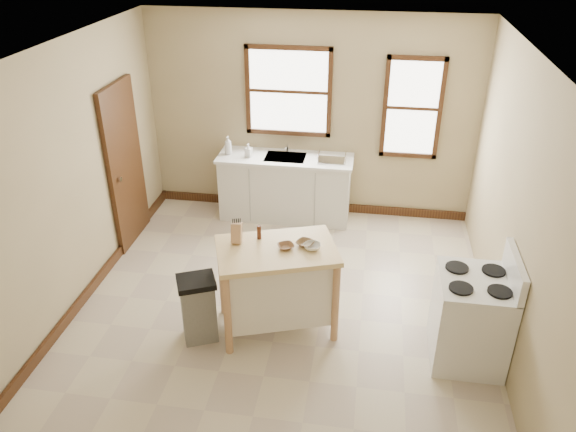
# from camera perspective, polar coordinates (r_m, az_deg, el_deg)

# --- Properties ---
(floor) EXTENTS (5.00, 5.00, 0.00)m
(floor) POSITION_cam_1_polar(r_m,az_deg,el_deg) (6.26, -0.75, -9.76)
(floor) COLOR #B2A08D
(floor) RESTS_ON ground
(ceiling) EXTENTS (5.00, 5.00, 0.00)m
(ceiling) POSITION_cam_1_polar(r_m,az_deg,el_deg) (5.03, -0.96, 16.13)
(ceiling) COLOR white
(ceiling) RESTS_ON ground
(wall_back) EXTENTS (4.50, 0.04, 2.80)m
(wall_back) POSITION_cam_1_polar(r_m,az_deg,el_deg) (7.79, 2.28, 9.99)
(wall_back) COLOR tan
(wall_back) RESTS_ON ground
(wall_left) EXTENTS (0.04, 5.00, 2.80)m
(wall_left) POSITION_cam_1_polar(r_m,az_deg,el_deg) (6.25, -21.65, 3.06)
(wall_left) COLOR tan
(wall_left) RESTS_ON ground
(wall_right) EXTENTS (0.04, 5.00, 2.80)m
(wall_right) POSITION_cam_1_polar(r_m,az_deg,el_deg) (5.62, 22.41, 0.01)
(wall_right) COLOR tan
(wall_right) RESTS_ON ground
(window_main) EXTENTS (1.17, 0.06, 1.22)m
(window_main) POSITION_cam_1_polar(r_m,az_deg,el_deg) (7.71, 0.05, 12.53)
(window_main) COLOR black
(window_main) RESTS_ON wall_back
(window_side) EXTENTS (0.77, 0.06, 1.37)m
(window_side) POSITION_cam_1_polar(r_m,az_deg,el_deg) (7.68, 12.52, 10.63)
(window_side) COLOR black
(window_side) RESTS_ON wall_back
(door_left) EXTENTS (0.06, 0.90, 2.10)m
(door_left) POSITION_cam_1_polar(r_m,az_deg,el_deg) (7.42, -16.22, 4.95)
(door_left) COLOR black
(door_left) RESTS_ON ground
(baseboard_back) EXTENTS (4.50, 0.04, 0.12)m
(baseboard_back) POSITION_cam_1_polar(r_m,az_deg,el_deg) (8.29, 2.08, 1.11)
(baseboard_back) COLOR black
(baseboard_back) RESTS_ON ground
(baseboard_left) EXTENTS (0.04, 5.00, 0.12)m
(baseboard_left) POSITION_cam_1_polar(r_m,az_deg,el_deg) (6.88, -19.44, -7.04)
(baseboard_left) COLOR black
(baseboard_left) RESTS_ON ground
(sink_counter) EXTENTS (1.86, 0.62, 0.92)m
(sink_counter) POSITION_cam_1_polar(r_m,az_deg,el_deg) (7.91, -0.27, 2.95)
(sink_counter) COLOR beige
(sink_counter) RESTS_ON ground
(faucet) EXTENTS (0.03, 0.03, 0.22)m
(faucet) POSITION_cam_1_polar(r_m,az_deg,el_deg) (7.84, -0.07, 7.27)
(faucet) COLOR silver
(faucet) RESTS_ON sink_counter
(soap_bottle_a) EXTENTS (0.10, 0.10, 0.26)m
(soap_bottle_a) POSITION_cam_1_polar(r_m,az_deg,el_deg) (7.81, -6.10, 7.16)
(soap_bottle_a) COLOR #B2B2B2
(soap_bottle_a) RESTS_ON sink_counter
(soap_bottle_b) EXTENTS (0.10, 0.11, 0.18)m
(soap_bottle_b) POSITION_cam_1_polar(r_m,az_deg,el_deg) (7.72, -4.03, 6.68)
(soap_bottle_b) COLOR #B2B2B2
(soap_bottle_b) RESTS_ON sink_counter
(dish_rack) EXTENTS (0.41, 0.33, 0.09)m
(dish_rack) POSITION_cam_1_polar(r_m,az_deg,el_deg) (7.59, 4.49, 5.91)
(dish_rack) COLOR silver
(dish_rack) RESTS_ON sink_counter
(kitchen_island) EXTENTS (1.36, 1.09, 0.96)m
(kitchen_island) POSITION_cam_1_polar(r_m,az_deg,el_deg) (5.80, -1.12, -7.33)
(kitchen_island) COLOR #ECC48A
(kitchen_island) RESTS_ON ground
(knife_block) EXTENTS (0.10, 0.10, 0.20)m
(knife_block) POSITION_cam_1_polar(r_m,az_deg,el_deg) (5.60, -5.24, -1.80)
(knife_block) COLOR tan
(knife_block) RESTS_ON kitchen_island
(pepper_grinder) EXTENTS (0.05, 0.05, 0.15)m
(pepper_grinder) POSITION_cam_1_polar(r_m,az_deg,el_deg) (5.66, -2.96, -1.65)
(pepper_grinder) COLOR #431F12
(pepper_grinder) RESTS_ON kitchen_island
(bowl_a) EXTENTS (0.22, 0.22, 0.04)m
(bowl_a) POSITION_cam_1_polar(r_m,az_deg,el_deg) (5.53, -0.21, -3.11)
(bowl_a) COLOR brown
(bowl_a) RESTS_ON kitchen_island
(bowl_b) EXTENTS (0.23, 0.23, 0.04)m
(bowl_b) POSITION_cam_1_polar(r_m,az_deg,el_deg) (5.58, 1.75, -2.79)
(bowl_b) COLOR brown
(bowl_b) RESTS_ON kitchen_island
(bowl_c) EXTENTS (0.24, 0.24, 0.05)m
(bowl_c) POSITION_cam_1_polar(r_m,az_deg,el_deg) (5.52, 2.48, -3.12)
(bowl_c) COLOR silver
(bowl_c) RESTS_ON kitchen_island
(trash_bin) EXTENTS (0.47, 0.44, 0.72)m
(trash_bin) POSITION_cam_1_polar(r_m,az_deg,el_deg) (5.80, -9.08, -9.28)
(trash_bin) COLOR slate
(trash_bin) RESTS_ON ground
(gas_stove) EXTENTS (0.73, 0.74, 1.18)m
(gas_stove) POSITION_cam_1_polar(r_m,az_deg,el_deg) (5.64, 18.20, -8.85)
(gas_stove) COLOR silver
(gas_stove) RESTS_ON ground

